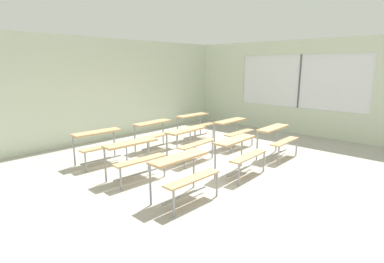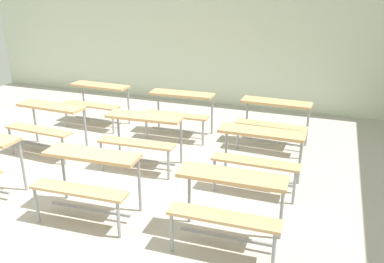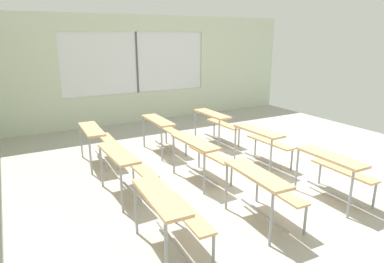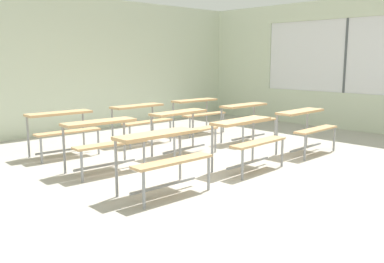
{
  "view_description": "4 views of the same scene",
  "coord_description": "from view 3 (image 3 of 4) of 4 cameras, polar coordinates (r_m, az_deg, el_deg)",
  "views": [
    {
      "loc": [
        -4.46,
        -3.58,
        2.21
      ],
      "look_at": [
        0.49,
        1.03,
        0.71
      ],
      "focal_mm": 27.88,
      "sensor_mm": 36.0,
      "label": 1
    },
    {
      "loc": [
        2.91,
        -3.73,
        2.58
      ],
      "look_at": [
        0.99,
        1.69,
        0.38
      ],
      "focal_mm": 37.85,
      "sensor_mm": 36.0,
      "label": 2
    },
    {
      "loc": [
        -4.26,
        3.87,
        2.46
      ],
      "look_at": [
        1.07,
        0.89,
        0.7
      ],
      "focal_mm": 31.5,
      "sensor_mm": 36.0,
      "label": 3
    },
    {
      "loc": [
        -4.33,
        -4.2,
        1.64
      ],
      "look_at": [
        0.11,
        0.5,
        0.51
      ],
      "focal_mm": 39.27,
      "sensor_mm": 36.0,
      "label": 4
    }
  ],
  "objects": [
    {
      "name": "wall_right",
      "position": [
        10.14,
        -5.85,
        10.23
      ],
      "size": [
        0.12,
        9.0,
        3.0
      ],
      "color": "beige",
      "rests_on": "ground"
    },
    {
      "name": "desk_bench_r2c1",
      "position": [
        5.35,
        -11.19,
        -5.01
      ],
      "size": [
        1.12,
        0.62,
        0.74
      ],
      "rotation": [
        0.0,
        0.0,
        0.03
      ],
      "color": "tan",
      "rests_on": "ground"
    },
    {
      "name": "desk_bench_r0c1",
      "position": [
        6.59,
        11.8,
        -1.02
      ],
      "size": [
        1.13,
        0.64,
        0.74
      ],
      "rotation": [
        0.0,
        0.0,
        0.05
      ],
      "color": "tan",
      "rests_on": "ground"
    },
    {
      "name": "desk_bench_r2c0",
      "position": [
        3.95,
        -3.85,
        -12.6
      ],
      "size": [
        1.13,
        0.64,
        0.74
      ],
      "rotation": [
        0.0,
        0.0,
        -0.05
      ],
      "color": "tan",
      "rests_on": "ground"
    },
    {
      "name": "desk_bench_r1c0",
      "position": [
        4.6,
        11.93,
        -8.61
      ],
      "size": [
        1.13,
        0.65,
        0.74
      ],
      "rotation": [
        0.0,
        0.0,
        -0.05
      ],
      "color": "tan",
      "rests_on": "ground"
    },
    {
      "name": "ground",
      "position": [
        6.26,
        12.12,
        -7.69
      ],
      "size": [
        10.0,
        9.0,
        0.05
      ],
      "primitive_type": "cube",
      "color": "#ADA89E"
    },
    {
      "name": "desk_bench_r0c2",
      "position": [
        7.82,
        4.05,
        1.98
      ],
      "size": [
        1.11,
        0.62,
        0.74
      ],
      "rotation": [
        0.0,
        0.0,
        0.02
      ],
      "color": "tan",
      "rests_on": "ground"
    },
    {
      "name": "desk_bench_r2c2",
      "position": [
        6.8,
        -15.67,
        -0.75
      ],
      "size": [
        1.12,
        0.63,
        0.74
      ],
      "rotation": [
        0.0,
        0.0,
        -0.04
      ],
      "color": "tan",
      "rests_on": "ground"
    },
    {
      "name": "desk_bench_r0c0",
      "position": [
        5.54,
        22.98,
        -5.28
      ],
      "size": [
        1.11,
        0.61,
        0.74
      ],
      "rotation": [
        0.0,
        0.0,
        -0.02
      ],
      "color": "tan",
      "rests_on": "ground"
    },
    {
      "name": "desk_bench_r1c2",
      "position": [
        7.25,
        -4.98,
        0.82
      ],
      "size": [
        1.1,
        0.6,
        0.74
      ],
      "rotation": [
        0.0,
        0.0,
        -0.01
      ],
      "color": "tan",
      "rests_on": "ground"
    },
    {
      "name": "desk_bench_r1c1",
      "position": [
        5.79,
        1.41,
        -3.06
      ],
      "size": [
        1.13,
        0.64,
        0.74
      ],
      "rotation": [
        0.0,
        0.0,
        0.05
      ],
      "color": "tan",
      "rests_on": "ground"
    }
  ]
}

